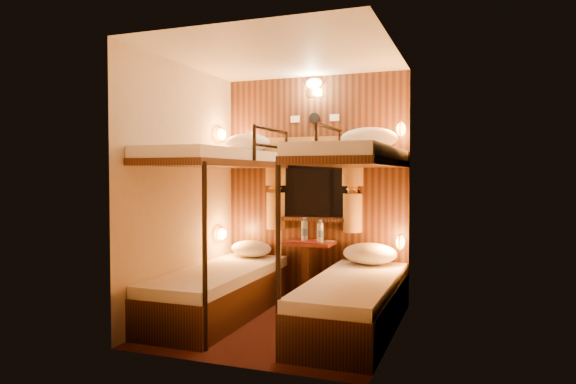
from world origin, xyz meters
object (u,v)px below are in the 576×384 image
at_px(bunk_left, 220,258).
at_px(table, 310,263).
at_px(bunk_right, 353,266).
at_px(bottle_right, 320,232).
at_px(bottle_left, 305,231).

xyz_separation_m(bunk_left, table, (0.65, 0.78, -0.14)).
relative_size(bunk_right, bottle_right, 8.10).
relative_size(bunk_left, bunk_right, 1.00).
relative_size(bunk_right, table, 2.90).
height_order(bunk_left, bottle_left, bunk_left).
bearing_deg(bunk_right, bottle_right, 125.31).
xyz_separation_m(table, bottle_right, (0.13, -0.05, 0.34)).
relative_size(bunk_right, bottle_left, 7.75).
xyz_separation_m(bunk_right, table, (-0.65, 0.78, -0.14)).
xyz_separation_m(bunk_right, bottle_right, (-0.52, 0.73, 0.19)).
height_order(table, bottle_right, bottle_right).
height_order(bunk_left, table, bunk_left).
distance_m(bottle_left, bottle_right, 0.20).
bearing_deg(bunk_left, bottle_left, 53.36).
bearing_deg(bottle_right, table, 158.81).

